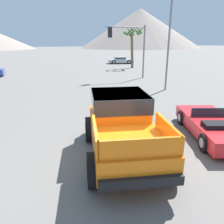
{
  "coord_description": "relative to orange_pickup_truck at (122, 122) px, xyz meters",
  "views": [
    {
      "loc": [
        -2.63,
        -6.08,
        3.66
      ],
      "look_at": [
        0.05,
        0.81,
        1.26
      ],
      "focal_mm": 35.0,
      "sensor_mm": 36.0,
      "label": 1
    }
  ],
  "objects": [
    {
      "name": "ground_plane",
      "position": [
        -0.13,
        -0.13,
        -1.11
      ],
      "size": [
        320.0,
        320.0,
        0.0
      ],
      "primitive_type": "plane",
      "color": "slate"
    },
    {
      "name": "traffic_light_main",
      "position": [
        6.9,
        14.09,
        2.56
      ],
      "size": [
        4.27,
        0.38,
        5.19
      ],
      "rotation": [
        0.0,
        0.0,
        3.14
      ],
      "color": "slate",
      "rests_on": "ground_plane"
    },
    {
      "name": "street_lamp_post",
      "position": [
        7.33,
        8.11,
        3.92
      ],
      "size": [
        0.9,
        0.24,
        8.49
      ],
      "color": "slate",
      "rests_on": "ground_plane"
    },
    {
      "name": "parked_car_silver",
      "position": [
        12.52,
        29.13,
        -0.54
      ],
      "size": [
        4.57,
        2.82,
        1.09
      ],
      "rotation": [
        0.0,
        0.0,
        4.47
      ],
      "color": "#B7BABF",
      "rests_on": "ground_plane"
    },
    {
      "name": "orange_pickup_truck",
      "position": [
        0.0,
        0.0,
        0.0
      ],
      "size": [
        3.22,
        5.11,
        1.97
      ],
      "rotation": [
        0.0,
        0.0,
        -0.24
      ],
      "color": "orange",
      "rests_on": "ground_plane"
    },
    {
      "name": "red_convertible_car",
      "position": [
        3.96,
        -0.09,
        -0.68
      ],
      "size": [
        3.17,
        4.59,
        1.03
      ],
      "rotation": [
        0.0,
        0.0,
        -0.37
      ],
      "color": "red",
      "rests_on": "ground_plane"
    },
    {
      "name": "distant_mountain_range",
      "position": [
        38.98,
        119.38,
        8.25
      ],
      "size": [
        165.0,
        80.88,
        20.86
      ],
      "color": "gray",
      "rests_on": "ground_plane"
    },
    {
      "name": "palm_tree_short",
      "position": [
        11.55,
        22.62,
        3.25
      ],
      "size": [
        2.94,
        2.84,
        5.72
      ],
      "color": "brown",
      "rests_on": "ground_plane"
    }
  ]
}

